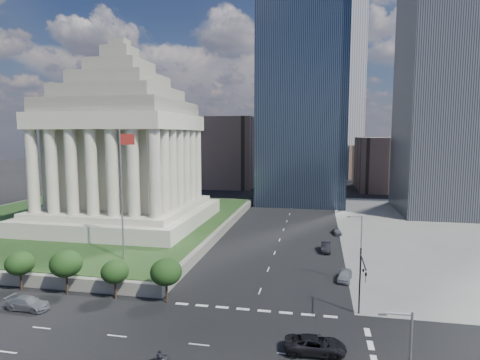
% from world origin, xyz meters
% --- Properties ---
extents(ground, '(500.00, 500.00, 0.00)m').
position_xyz_m(ground, '(0.00, 100.00, 0.00)').
color(ground, black).
rests_on(ground, ground).
extents(plaza_terrace, '(66.00, 70.00, 1.80)m').
position_xyz_m(plaza_terrace, '(-45.00, 50.00, 0.90)').
color(plaza_terrace, '#676458').
rests_on(plaza_terrace, ground).
extents(plaza_lawn, '(64.00, 68.00, 0.10)m').
position_xyz_m(plaza_lawn, '(-45.00, 50.00, 1.85)').
color(plaza_lawn, '#213817').
rests_on(plaza_lawn, plaza_terrace).
extents(war_memorial, '(34.00, 34.00, 39.00)m').
position_xyz_m(war_memorial, '(-34.00, 48.00, 21.40)').
color(war_memorial, '#A7A18C').
rests_on(war_memorial, plaza_lawn).
extents(flagpole, '(2.52, 0.24, 20.00)m').
position_xyz_m(flagpole, '(-21.83, 24.00, 13.11)').
color(flagpole, slate).
rests_on(flagpole, plaza_lawn).
extents(midrise_glass, '(26.00, 26.00, 60.00)m').
position_xyz_m(midrise_glass, '(2.00, 95.00, 30.00)').
color(midrise_glass, black).
rests_on(midrise_glass, ground).
extents(highrise_ne, '(26.00, 28.00, 100.00)m').
position_xyz_m(highrise_ne, '(42.00, 85.00, 50.00)').
color(highrise_ne, black).
rests_on(highrise_ne, ground).
extents(building_filler_ne, '(20.00, 30.00, 20.00)m').
position_xyz_m(building_filler_ne, '(32.00, 130.00, 10.00)').
color(building_filler_ne, brown).
rests_on(building_filler_ne, ground).
extents(building_filler_nw, '(24.00, 30.00, 28.00)m').
position_xyz_m(building_filler_nw, '(-30.00, 130.00, 14.00)').
color(building_filler_nw, brown).
rests_on(building_filler_nw, ground).
extents(traffic_signal_ne, '(0.30, 5.74, 8.00)m').
position_xyz_m(traffic_signal_ne, '(12.50, 13.70, 5.25)').
color(traffic_signal_ne, black).
rests_on(traffic_signal_ne, ground).
extents(street_lamp_north, '(2.13, 0.22, 10.00)m').
position_xyz_m(street_lamp_north, '(13.33, 25.00, 5.66)').
color(street_lamp_north, slate).
rests_on(street_lamp_north, ground).
extents(pickup_truck, '(6.16, 3.20, 1.66)m').
position_xyz_m(pickup_truck, '(7.53, 5.70, 0.83)').
color(pickup_truck, black).
rests_on(pickup_truck, ground).
extents(suv_grey, '(2.45, 5.54, 1.58)m').
position_xyz_m(suv_grey, '(-26.78, 8.82, 0.79)').
color(suv_grey, slate).
rests_on(suv_grey, ground).
extents(parked_sedan_near, '(2.60, 4.85, 1.57)m').
position_xyz_m(parked_sedan_near, '(11.50, 26.41, 0.78)').
color(parked_sedan_near, gray).
rests_on(parked_sedan_near, ground).
extents(parked_sedan_mid, '(1.69, 4.80, 1.58)m').
position_xyz_m(parked_sedan_mid, '(9.00, 40.64, 0.79)').
color(parked_sedan_mid, black).
rests_on(parked_sedan_mid, ground).
extents(parked_sedan_far, '(3.97, 2.14, 1.28)m').
position_xyz_m(parked_sedan_far, '(11.50, 53.98, 0.64)').
color(parked_sedan_far, '#53565A').
rests_on(parked_sedan_far, ground).
extents(motorcycle_trail, '(2.38, 0.99, 1.72)m').
position_xyz_m(motorcycle_trail, '(-6.34, 0.35, 0.86)').
color(motorcycle_trail, black).
rests_on(motorcycle_trail, ground).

